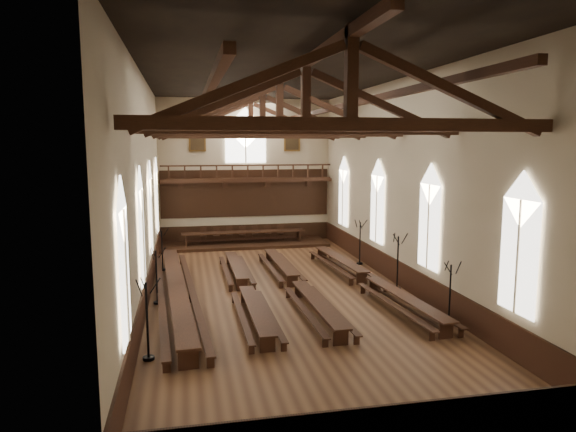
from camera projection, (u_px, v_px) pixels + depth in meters
name	position (u px, v px, depth m)	size (l,w,h in m)	color
ground	(280.00, 292.00, 24.03)	(26.00, 26.00, 0.00)	brown
room_walls	(280.00, 154.00, 23.13)	(26.00, 26.00, 26.00)	#C5B395
wainscot_band	(280.00, 280.00, 23.95)	(12.00, 26.00, 1.20)	#33190F
side_windows	(280.00, 213.00, 23.51)	(11.85, 19.80, 4.50)	white
end_window	(246.00, 139.00, 35.54)	(2.80, 0.12, 3.80)	white
minstrels_gallery	(246.00, 187.00, 35.77)	(11.80, 1.24, 3.70)	#3E2113
portraits	(246.00, 141.00, 35.56)	(7.75, 0.09, 1.45)	brown
roof_trusses	(280.00, 114.00, 22.89)	(11.70, 25.70, 2.80)	#3E2113
refectory_row_a	(176.00, 289.00, 22.51)	(2.09, 15.01, 0.81)	#3E2113
refectory_row_b	(244.00, 286.00, 23.33)	(1.35, 13.57, 0.66)	#3E2113
refectory_row_c	(296.00, 282.00, 23.97)	(1.50, 13.79, 0.68)	#3E2113
refectory_row_d	(368.00, 278.00, 24.59)	(1.88, 14.03, 0.70)	#3E2113
dais	(244.00, 244.00, 35.01)	(11.40, 3.07, 0.20)	#33190F
high_table	(244.00, 233.00, 34.90)	(8.39, 1.23, 0.78)	#3E2113
high_chairs	(242.00, 233.00, 35.70)	(5.88, 0.48, 1.01)	#3E2113
candelabrum_left_near	(148.00, 335.00, 16.41)	(0.78, 0.82, 2.71)	black
candelabrum_left_mid	(157.00, 287.00, 22.22)	(0.68, 0.77, 2.49)	black
candelabrum_left_far	(162.00, 258.00, 28.10)	(0.70, 0.66, 2.33)	black
candelabrum_right_near	(449.00, 306.00, 19.61)	(0.76, 0.71, 2.50)	black
candelabrum_right_mid	(397.00, 273.00, 24.35)	(0.80, 0.82, 2.74)	black
candelabrum_right_far	(360.00, 251.00, 29.52)	(0.76, 0.78, 2.60)	black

